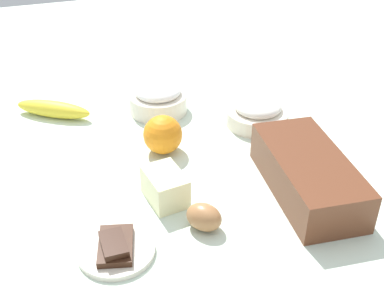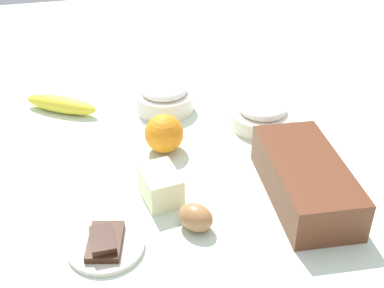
{
  "view_description": "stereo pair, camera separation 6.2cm",
  "coord_description": "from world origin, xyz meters",
  "px_view_note": "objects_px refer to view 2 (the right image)",
  "views": [
    {
      "loc": [
        0.83,
        -0.27,
        0.61
      ],
      "look_at": [
        0.0,
        0.0,
        0.04
      ],
      "focal_mm": 47.2,
      "sensor_mm": 36.0,
      "label": 1
    },
    {
      "loc": [
        0.85,
        -0.21,
        0.61
      ],
      "look_at": [
        0.0,
        0.0,
        0.04
      ],
      "focal_mm": 47.2,
      "sensor_mm": 36.0,
      "label": 2
    }
  ],
  "objects_px": {
    "egg_near_butter": "(195,217)",
    "chocolate_plate": "(105,244)",
    "loaf_pan": "(305,178)",
    "sugar_bowl": "(164,97)",
    "orange_fruit": "(164,134)",
    "flour_bowl": "(262,115)",
    "banana": "(61,105)",
    "butter_block": "(160,185)"
  },
  "relations": [
    {
      "from": "egg_near_butter",
      "to": "chocolate_plate",
      "type": "height_order",
      "value": "egg_near_butter"
    },
    {
      "from": "loaf_pan",
      "to": "sugar_bowl",
      "type": "bearing_deg",
      "value": -149.93
    },
    {
      "from": "sugar_bowl",
      "to": "loaf_pan",
      "type": "bearing_deg",
      "value": 25.24
    },
    {
      "from": "orange_fruit",
      "to": "flour_bowl",
      "type": "bearing_deg",
      "value": 100.79
    },
    {
      "from": "orange_fruit",
      "to": "loaf_pan",
      "type": "bearing_deg",
      "value": 45.46
    },
    {
      "from": "sugar_bowl",
      "to": "egg_near_butter",
      "type": "distance_m",
      "value": 0.44
    },
    {
      "from": "flour_bowl",
      "to": "banana",
      "type": "bearing_deg",
      "value": -111.99
    },
    {
      "from": "banana",
      "to": "orange_fruit",
      "type": "relative_size",
      "value": 2.26
    },
    {
      "from": "banana",
      "to": "butter_block",
      "type": "relative_size",
      "value": 2.11
    },
    {
      "from": "flour_bowl",
      "to": "egg_near_butter",
      "type": "distance_m",
      "value": 0.39
    },
    {
      "from": "chocolate_plate",
      "to": "butter_block",
      "type": "bearing_deg",
      "value": 133.49
    },
    {
      "from": "loaf_pan",
      "to": "banana",
      "type": "relative_size",
      "value": 1.53
    },
    {
      "from": "loaf_pan",
      "to": "banana",
      "type": "bearing_deg",
      "value": -131.11
    },
    {
      "from": "loaf_pan",
      "to": "egg_near_butter",
      "type": "distance_m",
      "value": 0.23
    },
    {
      "from": "orange_fruit",
      "to": "chocolate_plate",
      "type": "distance_m",
      "value": 0.31
    },
    {
      "from": "banana",
      "to": "egg_near_butter",
      "type": "xyz_separation_m",
      "value": [
        0.49,
        0.21,
        0.0
      ]
    },
    {
      "from": "loaf_pan",
      "to": "chocolate_plate",
      "type": "height_order",
      "value": "loaf_pan"
    },
    {
      "from": "flour_bowl",
      "to": "chocolate_plate",
      "type": "bearing_deg",
      "value": -51.46
    },
    {
      "from": "flour_bowl",
      "to": "loaf_pan",
      "type": "bearing_deg",
      "value": -3.78
    },
    {
      "from": "sugar_bowl",
      "to": "butter_block",
      "type": "height_order",
      "value": "sugar_bowl"
    },
    {
      "from": "loaf_pan",
      "to": "chocolate_plate",
      "type": "relative_size",
      "value": 2.23
    },
    {
      "from": "sugar_bowl",
      "to": "butter_block",
      "type": "distance_m",
      "value": 0.35
    },
    {
      "from": "loaf_pan",
      "to": "orange_fruit",
      "type": "height_order",
      "value": "orange_fruit"
    },
    {
      "from": "orange_fruit",
      "to": "egg_near_butter",
      "type": "bearing_deg",
      "value": 0.68
    },
    {
      "from": "sugar_bowl",
      "to": "flour_bowl",
      "type": "bearing_deg",
      "value": 57.43
    },
    {
      "from": "banana",
      "to": "flour_bowl",
      "type": "bearing_deg",
      "value": 68.01
    },
    {
      "from": "banana",
      "to": "chocolate_plate",
      "type": "distance_m",
      "value": 0.5
    },
    {
      "from": "sugar_bowl",
      "to": "chocolate_plate",
      "type": "height_order",
      "value": "sugar_bowl"
    },
    {
      "from": "banana",
      "to": "egg_near_butter",
      "type": "distance_m",
      "value": 0.53
    },
    {
      "from": "flour_bowl",
      "to": "butter_block",
      "type": "distance_m",
      "value": 0.35
    },
    {
      "from": "flour_bowl",
      "to": "chocolate_plate",
      "type": "height_order",
      "value": "flour_bowl"
    },
    {
      "from": "butter_block",
      "to": "chocolate_plate",
      "type": "height_order",
      "value": "butter_block"
    },
    {
      "from": "butter_block",
      "to": "loaf_pan",
      "type": "bearing_deg",
      "value": 77.26
    },
    {
      "from": "sugar_bowl",
      "to": "orange_fruit",
      "type": "height_order",
      "value": "orange_fruit"
    },
    {
      "from": "loaf_pan",
      "to": "butter_block",
      "type": "distance_m",
      "value": 0.27
    },
    {
      "from": "loaf_pan",
      "to": "flour_bowl",
      "type": "xyz_separation_m",
      "value": [
        -0.27,
        0.02,
        -0.01
      ]
    },
    {
      "from": "egg_near_butter",
      "to": "loaf_pan",
      "type": "bearing_deg",
      "value": 99.47
    },
    {
      "from": "banana",
      "to": "chocolate_plate",
      "type": "relative_size",
      "value": 1.46
    },
    {
      "from": "sugar_bowl",
      "to": "butter_block",
      "type": "relative_size",
      "value": 1.58
    },
    {
      "from": "banana",
      "to": "chocolate_plate",
      "type": "bearing_deg",
      "value": 6.26
    },
    {
      "from": "butter_block",
      "to": "orange_fruit",
      "type": "bearing_deg",
      "value": 166.0
    },
    {
      "from": "flour_bowl",
      "to": "orange_fruit",
      "type": "relative_size",
      "value": 1.77
    }
  ]
}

